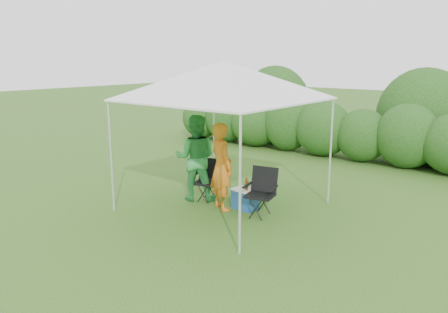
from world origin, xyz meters
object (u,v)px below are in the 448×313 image
Objects in this scene: man at (221,167)px; woman at (195,158)px; chair_right at (262,189)px; chair_left at (208,177)px; cooler at (245,199)px; canopy at (224,81)px.

man is 0.96× the size of woman.
chair_left is (-1.40, 0.09, -0.03)m from chair_right.
man is at bearing -177.59° from chair_right.
woman reaches higher than chair_right.
chair_left is 0.77m from man.
man is 0.79m from cooler.
canopy reaches higher than chair_right.
chair_left is 1.69× the size of cooler.
man is at bearing -137.85° from cooler.
cooler is at bearing -117.87° from man.
woman reaches higher than cooler.
canopy is 3.69× the size of chair_left.
man is at bearing -44.03° from chair_left.
chair_right is 1.40m from chair_left.
woman is 1.35m from cooler.
man is 0.80m from woman.
chair_right is 0.53× the size of man.
chair_left is at bearing -2.40° from man.
woman is at bearing -168.20° from cooler.
canopy is 1.62m from man.
man is at bearing -75.78° from canopy.
chair_right reaches higher than chair_left.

